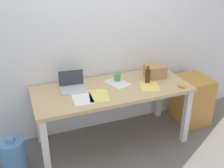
# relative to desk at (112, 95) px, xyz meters

# --- Properties ---
(ground_plane) EXTENTS (8.00, 8.00, 0.00)m
(ground_plane) POSITION_rel_desk_xyz_m (0.00, 0.00, -0.66)
(ground_plane) COLOR slate
(back_wall) EXTENTS (5.20, 0.08, 2.60)m
(back_wall) POSITION_rel_desk_xyz_m (0.00, 0.45, 0.64)
(back_wall) COLOR white
(back_wall) RESTS_ON ground
(desk) EXTENTS (1.84, 0.78, 0.76)m
(desk) POSITION_rel_desk_xyz_m (0.00, 0.00, 0.00)
(desk) COLOR tan
(desk) RESTS_ON ground
(laptop_left) EXTENTS (0.31, 0.26, 0.20)m
(laptop_left) POSITION_rel_desk_xyz_m (-0.44, 0.13, 0.14)
(laptop_left) COLOR silver
(laptop_left) RESTS_ON desk
(beer_bottle) EXTENTS (0.06, 0.06, 0.23)m
(beer_bottle) POSITION_rel_desk_xyz_m (0.46, -0.01, 0.18)
(beer_bottle) COLOR #47280F
(beer_bottle) RESTS_ON desk
(computer_mouse) EXTENTS (0.08, 0.11, 0.03)m
(computer_mouse) POSITION_rel_desk_xyz_m (0.77, -0.28, 0.11)
(computer_mouse) COLOR gold
(computer_mouse) RESTS_ON desk
(cardboard_box) EXTENTS (0.27, 0.22, 0.15)m
(cardboard_box) POSITION_rel_desk_xyz_m (0.63, 0.11, 0.17)
(cardboard_box) COLOR tan
(cardboard_box) RESTS_ON desk
(coffee_mug) EXTENTS (0.08, 0.08, 0.09)m
(coffee_mug) POSITION_rel_desk_xyz_m (0.13, 0.16, 0.14)
(coffee_mug) COLOR #4C9E56
(coffee_mug) RESTS_ON desk
(paper_sheet_near_back) EXTENTS (0.29, 0.35, 0.00)m
(paper_sheet_near_back) POSITION_rel_desk_xyz_m (0.11, 0.10, 0.10)
(paper_sheet_near_back) COLOR white
(paper_sheet_near_back) RESTS_ON desk
(paper_sheet_front_right) EXTENTS (0.30, 0.35, 0.00)m
(paper_sheet_front_right) POSITION_rel_desk_xyz_m (0.43, -0.12, 0.10)
(paper_sheet_front_right) COLOR #F4E06B
(paper_sheet_front_right) RESTS_ON desk
(paper_yellow_folder) EXTENTS (0.27, 0.34, 0.00)m
(paper_yellow_folder) POSITION_rel_desk_xyz_m (-0.21, -0.13, 0.10)
(paper_yellow_folder) COLOR #F4E06B
(paper_yellow_folder) RESTS_ON desk
(paper_sheet_front_left) EXTENTS (0.23, 0.31, 0.00)m
(paper_sheet_front_left) POSITION_rel_desk_xyz_m (-0.39, -0.13, 0.10)
(paper_sheet_front_left) COLOR white
(paper_sheet_front_left) RESTS_ON desk
(water_cooler_jug) EXTENTS (0.27, 0.27, 0.42)m
(water_cooler_jug) POSITION_rel_desk_xyz_m (-1.19, -0.09, -0.47)
(water_cooler_jug) COLOR #598CC6
(water_cooler_jug) RESTS_ON ground
(filing_cabinet) EXTENTS (0.40, 0.48, 0.66)m
(filing_cabinet) POSITION_rel_desk_xyz_m (1.23, 0.06, -0.33)
(filing_cabinet) COLOR #C68938
(filing_cabinet) RESTS_ON ground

